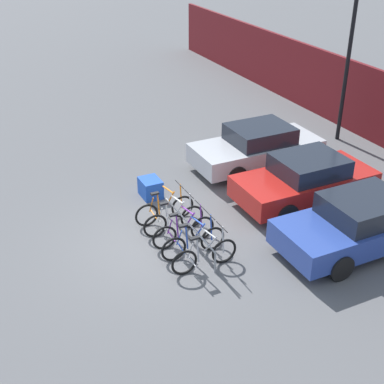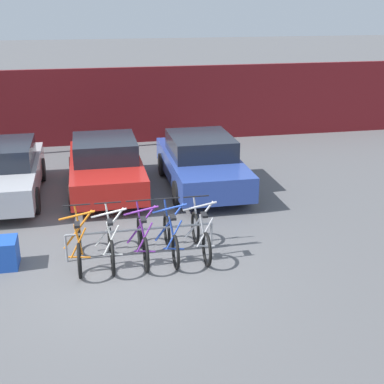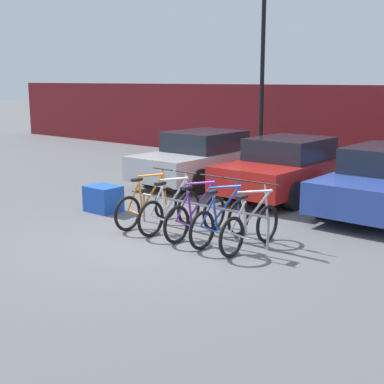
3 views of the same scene
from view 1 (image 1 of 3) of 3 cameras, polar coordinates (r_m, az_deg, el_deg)
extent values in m
plane|color=#59595B|center=(13.73, -3.43, -5.40)|extent=(120.00, 120.00, 0.00)
cylinder|color=gray|center=(13.44, -0.36, -3.38)|extent=(2.85, 0.04, 0.04)
cylinder|color=gray|center=(14.70, -2.76, -1.64)|extent=(0.04, 0.04, 0.55)
cylinder|color=gray|center=(12.54, 2.48, -7.55)|extent=(0.04, 0.04, 0.55)
torus|color=black|center=(14.26, -4.86, -2.49)|extent=(0.06, 0.66, 0.66)
torus|color=black|center=(14.60, -1.03, -1.57)|extent=(0.06, 0.66, 0.66)
cylinder|color=orange|center=(14.32, -2.37, -0.78)|extent=(0.60, 0.04, 0.76)
cylinder|color=orange|center=(14.15, -2.59, 0.26)|extent=(0.68, 0.04, 0.16)
cylinder|color=orange|center=(14.23, -3.60, -1.28)|extent=(0.14, 0.04, 0.63)
cylinder|color=orange|center=(14.16, -4.35, -1.37)|extent=(0.32, 0.03, 0.58)
cylinder|color=orange|center=(14.33, -4.11, -2.40)|extent=(0.40, 0.03, 0.08)
cylinder|color=orange|center=(14.42, -1.19, -0.42)|extent=(0.12, 0.04, 0.69)
cylinder|color=black|center=(14.23, -1.36, 0.83)|extent=(0.52, 0.03, 0.03)
cube|color=black|center=(14.04, -3.99, -0.16)|extent=(0.10, 0.22, 0.05)
torus|color=black|center=(13.79, -3.95, -3.64)|extent=(0.06, 0.66, 0.66)
torus|color=black|center=(14.14, -0.01, -2.65)|extent=(0.06, 0.66, 0.66)
cylinder|color=silver|center=(13.85, -1.38, -1.86)|extent=(0.60, 0.04, 0.76)
cylinder|color=silver|center=(13.67, -1.60, -0.79)|extent=(0.68, 0.04, 0.16)
cylinder|color=silver|center=(13.76, -2.65, -2.39)|extent=(0.14, 0.04, 0.63)
cylinder|color=silver|center=(13.68, -3.42, -2.48)|extent=(0.32, 0.03, 0.58)
cylinder|color=silver|center=(13.86, -3.18, -3.53)|extent=(0.40, 0.03, 0.08)
cylinder|color=silver|center=(13.95, -0.17, -1.48)|extent=(0.12, 0.04, 0.69)
cylinder|color=black|center=(13.76, -0.33, -0.20)|extent=(0.52, 0.03, 0.03)
cube|color=black|center=(13.56, -3.04, -1.24)|extent=(0.10, 0.22, 0.05)
torus|color=black|center=(13.31, -2.94, -4.90)|extent=(0.06, 0.66, 0.66)
torus|color=black|center=(13.68, 1.11, -3.85)|extent=(0.06, 0.66, 0.66)
cylinder|color=#752D99|center=(13.37, -0.28, -3.06)|extent=(0.60, 0.04, 0.76)
cylinder|color=#752D99|center=(13.19, -0.49, -1.97)|extent=(0.68, 0.04, 0.16)
cylinder|color=#752D99|center=(13.28, -1.59, -3.61)|extent=(0.14, 0.04, 0.63)
cylinder|color=#752D99|center=(13.20, -2.38, -3.72)|extent=(0.32, 0.03, 0.58)
cylinder|color=#752D99|center=(13.39, -2.15, -4.79)|extent=(0.40, 0.03, 0.08)
cylinder|color=#752D99|center=(13.48, 0.96, -2.66)|extent=(0.12, 0.04, 0.69)
cylinder|color=black|center=(13.28, 0.81, -1.35)|extent=(0.52, 0.03, 0.03)
cube|color=black|center=(13.07, -1.98, -2.45)|extent=(0.10, 0.22, 0.05)
torus|color=black|center=(12.89, -1.96, -6.13)|extent=(0.06, 0.66, 0.66)
torus|color=black|center=(13.27, 2.19, -5.00)|extent=(0.06, 0.66, 0.66)
cylinder|color=#284CB7|center=(12.95, 0.78, -4.22)|extent=(0.60, 0.04, 0.76)
cylinder|color=#284CB7|center=(12.77, 0.57, -3.10)|extent=(0.68, 0.04, 0.16)
cylinder|color=#284CB7|center=(12.86, -0.57, -4.80)|extent=(0.14, 0.04, 0.63)
cylinder|color=#284CB7|center=(12.78, -1.38, -4.92)|extent=(0.32, 0.03, 0.58)
cylinder|color=#284CB7|center=(12.97, -1.15, -6.00)|extent=(0.40, 0.03, 0.08)
cylinder|color=#284CB7|center=(13.06, 2.06, -3.79)|extent=(0.12, 0.04, 0.69)
cylinder|color=black|center=(12.86, 1.92, -2.46)|extent=(0.52, 0.03, 0.03)
cube|color=black|center=(12.64, -0.96, -3.61)|extent=(0.10, 0.22, 0.05)
torus|color=black|center=(12.44, -0.83, -7.54)|extent=(0.06, 0.66, 0.66)
torus|color=black|center=(12.84, 3.44, -6.32)|extent=(0.06, 0.66, 0.66)
cylinder|color=#B7B7BC|center=(12.51, 2.01, -5.55)|extent=(0.60, 0.04, 0.76)
cylinder|color=#B7B7BC|center=(12.32, 1.81, -4.42)|extent=(0.68, 0.04, 0.16)
cylinder|color=#B7B7BC|center=(12.41, 0.62, -6.16)|extent=(0.14, 0.04, 0.63)
cylinder|color=#B7B7BC|center=(12.33, -0.22, -6.30)|extent=(0.32, 0.03, 0.58)
cylinder|color=#B7B7BC|center=(12.53, 0.01, -7.40)|extent=(0.40, 0.03, 0.08)
cylinder|color=#B7B7BC|center=(12.63, 3.32, -5.09)|extent=(0.12, 0.04, 0.69)
cylinder|color=black|center=(12.41, 3.20, -3.73)|extent=(0.52, 0.03, 0.03)
cube|color=black|center=(12.19, 0.24, -4.96)|extent=(0.10, 0.22, 0.05)
cube|color=#B7B7BC|center=(17.47, 6.86, 4.39)|extent=(1.80, 4.19, 0.62)
cube|color=#1E232D|center=(17.30, 7.26, 6.17)|extent=(1.58, 1.93, 0.52)
cylinder|color=black|center=(18.85, 8.58, 5.31)|extent=(0.20, 0.64, 0.64)
cylinder|color=black|center=(17.60, 11.65, 3.28)|extent=(0.20, 0.64, 0.64)
cylinder|color=black|center=(17.68, 1.99, 4.01)|extent=(0.20, 0.64, 0.64)
cylinder|color=black|center=(16.34, 4.77, 1.76)|extent=(0.20, 0.64, 0.64)
cube|color=red|center=(15.60, 11.88, 0.84)|extent=(1.80, 4.04, 0.62)
cube|color=#1E232D|center=(15.40, 12.40, 2.79)|extent=(1.58, 1.86, 0.52)
cylinder|color=black|center=(16.97, 13.27, 2.11)|extent=(0.20, 0.64, 0.64)
cylinder|color=black|center=(15.85, 17.03, -0.40)|extent=(0.20, 0.64, 0.64)
cylinder|color=black|center=(15.71, 6.52, 0.50)|extent=(0.20, 0.64, 0.64)
cylinder|color=black|center=(14.49, 10.06, -2.37)|extent=(0.20, 0.64, 0.64)
cube|color=#2D479E|center=(13.87, 17.36, -3.66)|extent=(1.80, 4.24, 0.62)
cube|color=#1E232D|center=(13.66, 18.03, -1.52)|extent=(1.58, 1.95, 0.52)
cylinder|color=black|center=(15.28, 18.57, -1.79)|extent=(0.20, 0.64, 0.64)
cylinder|color=black|center=(13.83, 11.09, -4.10)|extent=(0.20, 0.64, 0.64)
cylinder|color=black|center=(12.77, 15.58, -7.77)|extent=(0.20, 0.64, 0.64)
cylinder|color=black|center=(19.53, 16.30, 13.27)|extent=(0.14, 0.14, 5.75)
cube|color=blue|center=(15.72, -4.44, 0.44)|extent=(0.70, 0.56, 0.55)
camera|label=2|loc=(12.46, -46.89, 6.18)|focal=50.00mm
camera|label=3|loc=(7.05, -39.47, -24.19)|focal=50.00mm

